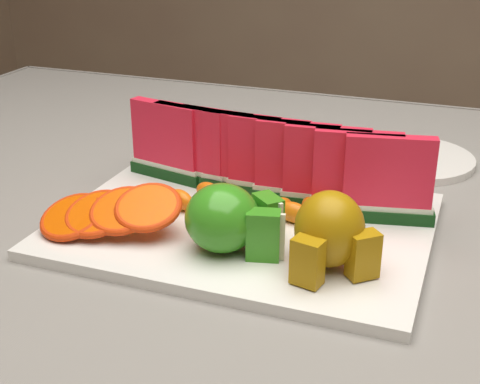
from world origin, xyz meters
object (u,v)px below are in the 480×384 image
Objects in this scene: apple_cluster at (230,219)px; fork at (161,136)px; pear_cluster at (330,232)px; side_plate at (408,158)px; platter at (244,225)px.

apple_cluster is 0.58× the size of fork.
pear_cluster is 0.35m from side_plate.
side_plate is (0.03, 0.35, -0.05)m from pear_cluster.
apple_cluster is 0.37m from side_plate.
platter is at bearing 147.76° from pear_cluster.
pear_cluster reaches higher than apple_cluster.
apple_cluster reaches higher than fork.
apple_cluster is at bearing 177.95° from pear_cluster.
platter is 1.76× the size of side_plate.
pear_cluster is at bearing -43.33° from fork.
platter is at bearing 97.50° from apple_cluster.
fork is at bearing -175.71° from side_plate.
pear_cluster reaches higher than side_plate.
apple_cluster is 0.40m from fork.
apple_cluster is 0.49× the size of side_plate.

